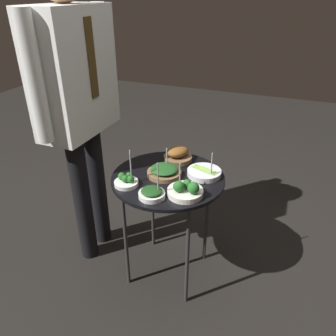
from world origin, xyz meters
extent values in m
plane|color=black|center=(0.00, 0.00, 0.00)|extent=(8.00, 8.00, 0.00)
cylinder|color=black|center=(0.00, 0.00, 0.65)|extent=(0.59, 0.59, 0.02)
cylinder|color=#2D2D2D|center=(0.18, -0.18, 0.32)|extent=(0.02, 0.02, 0.65)
cylinder|color=#2D2D2D|center=(-0.18, -0.18, 0.32)|extent=(0.02, 0.02, 0.65)
cylinder|color=#2D2D2D|center=(0.18, 0.18, 0.32)|extent=(0.02, 0.02, 0.65)
cylinder|color=#2D2D2D|center=(-0.18, 0.18, 0.32)|extent=(0.02, 0.02, 0.65)
cylinder|color=white|center=(-0.15, 0.16, 0.67)|extent=(0.12, 0.12, 0.02)
sphere|color=#236023|center=(-0.12, 0.16, 0.70)|extent=(0.03, 0.03, 0.03)
sphere|color=#236023|center=(-0.15, 0.19, 0.70)|extent=(0.04, 0.04, 0.04)
sphere|color=#236023|center=(-0.16, 0.16, 0.70)|extent=(0.04, 0.04, 0.04)
sphere|color=#236023|center=(-0.15, 0.14, 0.70)|extent=(0.04, 0.04, 0.04)
cylinder|color=#939399|center=(-0.12, 0.15, 0.75)|extent=(0.01, 0.01, 0.18)
cylinder|color=brown|center=(0.01, 0.02, 0.68)|extent=(0.18, 0.18, 0.02)
ellipsoid|color=#1E4C1E|center=(0.01, 0.02, 0.70)|extent=(0.14, 0.14, 0.03)
cylinder|color=#939399|center=(0.05, 0.03, 0.73)|extent=(0.01, 0.01, 0.13)
cylinder|color=silver|center=(0.08, -0.17, 0.68)|extent=(0.18, 0.18, 0.03)
ellipsoid|color=#7AA847|center=(0.10, -0.17, 0.70)|extent=(0.05, 0.15, 0.01)
ellipsoid|color=#7AA847|center=(0.09, -0.17, 0.70)|extent=(0.05, 0.15, 0.01)
ellipsoid|color=#7AA847|center=(0.08, -0.17, 0.70)|extent=(0.05, 0.15, 0.01)
ellipsoid|color=#7AA847|center=(0.07, -0.16, 0.70)|extent=(0.05, 0.15, 0.01)
cylinder|color=#939399|center=(0.06, -0.21, 0.74)|extent=(0.01, 0.01, 0.15)
cylinder|color=white|center=(-0.20, 0.00, 0.68)|extent=(0.13, 0.13, 0.02)
ellipsoid|color=#194219|center=(-0.20, 0.00, 0.70)|extent=(0.10, 0.10, 0.02)
cylinder|color=#939399|center=(-0.19, -0.03, 0.75)|extent=(0.01, 0.01, 0.18)
cylinder|color=silver|center=(-0.13, -0.14, 0.68)|extent=(0.17, 0.17, 0.03)
sphere|color=#236023|center=(-0.11, -0.14, 0.71)|extent=(0.04, 0.04, 0.04)
sphere|color=#236023|center=(-0.15, -0.11, 0.72)|extent=(0.05, 0.05, 0.05)
sphere|color=#236023|center=(-0.14, -0.18, 0.72)|extent=(0.06, 0.06, 0.06)
cylinder|color=#939399|center=(-0.10, -0.10, 0.74)|extent=(0.01, 0.01, 0.14)
cylinder|color=brown|center=(0.19, 0.02, 0.68)|extent=(0.16, 0.16, 0.03)
ellipsoid|color=brown|center=(0.19, 0.02, 0.72)|extent=(0.16, 0.15, 0.06)
cylinder|color=black|center=(-0.06, 0.52, 0.42)|extent=(0.10, 0.10, 0.83)
cylinder|color=black|center=(0.10, 0.52, 0.42)|extent=(0.10, 0.10, 0.83)
cube|color=white|center=(0.02, 0.52, 1.14)|extent=(0.47, 0.23, 0.62)
cube|color=#4C3819|center=(0.02, 0.41, 1.22)|extent=(0.06, 0.01, 0.37)
cylinder|color=white|center=(-0.25, 0.52, 1.17)|extent=(0.08, 0.08, 0.57)
cylinder|color=white|center=(0.30, 0.52, 1.17)|extent=(0.08, 0.08, 0.57)
camera|label=1|loc=(-1.36, -0.55, 1.52)|focal=35.00mm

